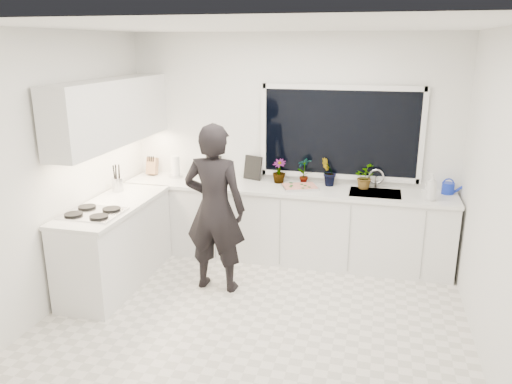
# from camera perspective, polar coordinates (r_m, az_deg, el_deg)

# --- Properties ---
(floor) EXTENTS (4.00, 3.50, 0.02)m
(floor) POSITION_cam_1_polar(r_m,az_deg,el_deg) (5.04, -0.00, -14.13)
(floor) COLOR beige
(floor) RESTS_ON ground
(wall_back) EXTENTS (4.00, 0.02, 2.70)m
(wall_back) POSITION_cam_1_polar(r_m,az_deg,el_deg) (6.17, 3.97, 5.22)
(wall_back) COLOR white
(wall_back) RESTS_ON ground
(wall_left) EXTENTS (0.02, 3.50, 2.70)m
(wall_left) POSITION_cam_1_polar(r_m,az_deg,el_deg) (5.33, -21.46, 2.29)
(wall_left) COLOR white
(wall_left) RESTS_ON ground
(wall_right) EXTENTS (0.02, 3.50, 2.70)m
(wall_right) POSITION_cam_1_polar(r_m,az_deg,el_deg) (4.48, 25.83, -0.83)
(wall_right) COLOR white
(wall_right) RESTS_ON ground
(ceiling) EXTENTS (4.00, 3.50, 0.02)m
(ceiling) POSITION_cam_1_polar(r_m,az_deg,el_deg) (4.33, -0.00, 18.54)
(ceiling) COLOR white
(ceiling) RESTS_ON wall_back
(window) EXTENTS (1.80, 0.02, 1.00)m
(window) POSITION_cam_1_polar(r_m,az_deg,el_deg) (6.03, 9.61, 6.69)
(window) COLOR black
(window) RESTS_ON wall_back
(base_cabinets_back) EXTENTS (3.92, 0.58, 0.88)m
(base_cabinets_back) POSITION_cam_1_polar(r_m,az_deg,el_deg) (6.13, 3.29, -3.71)
(base_cabinets_back) COLOR white
(base_cabinets_back) RESTS_ON floor
(base_cabinets_left) EXTENTS (0.58, 1.60, 0.88)m
(base_cabinets_left) POSITION_cam_1_polar(r_m,az_deg,el_deg) (5.71, -15.69, -5.89)
(base_cabinets_left) COLOR white
(base_cabinets_left) RESTS_ON floor
(countertop_back) EXTENTS (3.94, 0.62, 0.04)m
(countertop_back) POSITION_cam_1_polar(r_m,az_deg,el_deg) (5.97, 3.34, 0.40)
(countertop_back) COLOR silver
(countertop_back) RESTS_ON base_cabinets_back
(countertop_left) EXTENTS (0.62, 1.60, 0.04)m
(countertop_left) POSITION_cam_1_polar(r_m,az_deg,el_deg) (5.55, -16.06, -1.50)
(countertop_left) COLOR silver
(countertop_left) RESTS_ON base_cabinets_left
(upper_cabinets) EXTENTS (0.34, 2.10, 0.70)m
(upper_cabinets) POSITION_cam_1_polar(r_m,az_deg,el_deg) (5.71, -16.14, 8.78)
(upper_cabinets) COLOR white
(upper_cabinets) RESTS_ON wall_left
(sink) EXTENTS (0.58, 0.42, 0.14)m
(sink) POSITION_cam_1_polar(r_m,az_deg,el_deg) (5.90, 13.43, -0.55)
(sink) COLOR silver
(sink) RESTS_ON countertop_back
(faucet) EXTENTS (0.03, 0.03, 0.22)m
(faucet) POSITION_cam_1_polar(r_m,az_deg,el_deg) (6.05, 13.56, 1.44)
(faucet) COLOR silver
(faucet) RESTS_ON countertop_back
(stovetop) EXTENTS (0.56, 0.48, 0.03)m
(stovetop) POSITION_cam_1_polar(r_m,az_deg,el_deg) (5.27, -18.14, -2.25)
(stovetop) COLOR black
(stovetop) RESTS_ON countertop_left
(person) EXTENTS (0.67, 0.45, 1.81)m
(person) POSITION_cam_1_polar(r_m,az_deg,el_deg) (5.24, -4.74, -1.91)
(person) COLOR black
(person) RESTS_ON floor
(pizza_tray) EXTENTS (0.49, 0.43, 0.03)m
(pizza_tray) POSITION_cam_1_polar(r_m,az_deg,el_deg) (5.91, 5.03, 0.55)
(pizza_tray) COLOR silver
(pizza_tray) RESTS_ON countertop_back
(pizza) EXTENTS (0.45, 0.39, 0.01)m
(pizza) POSITION_cam_1_polar(r_m,az_deg,el_deg) (5.91, 5.03, 0.71)
(pizza) COLOR red
(pizza) RESTS_ON pizza_tray
(watering_can) EXTENTS (0.17, 0.17, 0.13)m
(watering_can) POSITION_cam_1_polar(r_m,az_deg,el_deg) (6.07, 21.08, 0.40)
(watering_can) COLOR #1228AB
(watering_can) RESTS_ON countertop_back
(paper_towel_roll) EXTENTS (0.11, 0.11, 0.26)m
(paper_towel_roll) POSITION_cam_1_polar(r_m,az_deg,el_deg) (6.45, -9.19, 2.81)
(paper_towel_roll) COLOR white
(paper_towel_roll) RESTS_ON countertop_back
(knife_block) EXTENTS (0.13, 0.10, 0.22)m
(knife_block) POSITION_cam_1_polar(r_m,az_deg,el_deg) (6.63, -11.77, 2.87)
(knife_block) COLOR #9A6B47
(knife_block) RESTS_ON countertop_back
(utensil_crock) EXTENTS (0.13, 0.13, 0.16)m
(utensil_crock) POSITION_cam_1_polar(r_m,az_deg,el_deg) (5.99, -15.52, 0.84)
(utensil_crock) COLOR #AFAFB4
(utensil_crock) RESTS_ON countertop_left
(picture_frame_large) EXTENTS (0.22, 0.07, 0.28)m
(picture_frame_large) POSITION_cam_1_polar(r_m,az_deg,el_deg) (6.41, -4.93, 2.97)
(picture_frame_large) COLOR black
(picture_frame_large) RESTS_ON countertop_back
(picture_frame_small) EXTENTS (0.24, 0.11, 0.30)m
(picture_frame_small) POSITION_cam_1_polar(r_m,az_deg,el_deg) (6.26, -0.36, 2.80)
(picture_frame_small) COLOR black
(picture_frame_small) RESTS_ON countertop_back
(herb_plants) EXTENTS (1.24, 0.30, 0.34)m
(herb_plants) POSITION_cam_1_polar(r_m,az_deg,el_deg) (6.02, 8.17, 2.11)
(herb_plants) COLOR #26662D
(herb_plants) RESTS_ON countertop_back
(soap_bottles) EXTENTS (0.18, 0.16, 0.31)m
(soap_bottles) POSITION_cam_1_polar(r_m,az_deg,el_deg) (5.73, 19.30, 0.44)
(soap_bottles) COLOR #D8BF66
(soap_bottles) RESTS_ON countertop_back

